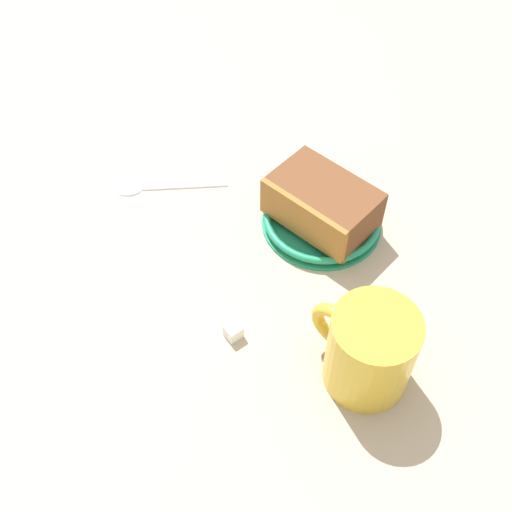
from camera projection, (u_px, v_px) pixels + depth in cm
name	position (u px, v px, depth cm)	size (l,w,h in cm)	color
ground_plane	(252.00, 305.00, 66.16)	(143.54, 143.54, 3.69)	tan
small_plate	(322.00, 219.00, 70.02)	(13.10, 13.10, 1.49)	#1E8C66
cake_slice	(322.00, 204.00, 67.84)	(10.85, 12.98, 5.25)	#9E662D
tea_mug	(369.00, 349.00, 55.70)	(7.74, 10.07, 8.80)	gold
teaspoon	(148.00, 187.00, 73.60)	(6.45, 12.16, 0.80)	silver
sugar_cube	(229.00, 330.00, 61.29)	(1.51, 1.51, 1.51)	white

